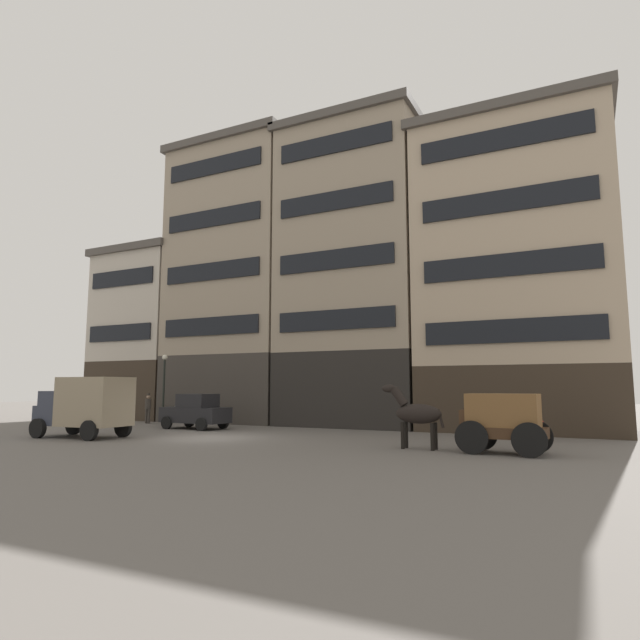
{
  "coord_description": "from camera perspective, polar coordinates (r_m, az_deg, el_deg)",
  "views": [
    {
      "loc": [
        14.89,
        -18.91,
        2.22
      ],
      "look_at": [
        4.41,
        1.95,
        5.13
      ],
      "focal_mm": 29.96,
      "sensor_mm": 36.0,
      "label": 1
    }
  ],
  "objects": [
    {
      "name": "ground_plane",
      "position": [
        24.17,
        -11.76,
        -12.24
      ],
      "size": [
        120.0,
        120.0,
        0.0
      ],
      "primitive_type": "plane",
      "color": "#605B56"
    },
    {
      "name": "building_far_left",
      "position": [
        40.33,
        -17.71,
        -1.37
      ],
      "size": [
        7.1,
        6.01,
        11.94
      ],
      "color": "#33281E",
      "rests_on": "ground_plane"
    },
    {
      "name": "building_center_left",
      "position": [
        35.92,
        -8.76,
        4.18
      ],
      "size": [
        8.85,
        6.01,
        18.31
      ],
      "color": "#38332D",
      "rests_on": "ground_plane"
    },
    {
      "name": "building_center_right",
      "position": [
        31.84,
        3.71,
        5.24
      ],
      "size": [
        8.65,
        6.01,
        17.95
      ],
      "color": "black",
      "rests_on": "ground_plane"
    },
    {
      "name": "building_far_right",
      "position": [
        29.42,
        20.12,
        4.92
      ],
      "size": [
        10.02,
        6.01,
        16.18
      ],
      "color": "#33281E",
      "rests_on": "ground_plane"
    },
    {
      "name": "cargo_wagon",
      "position": [
        19.14,
        18.83,
        -9.95
      ],
      "size": [
        2.98,
        1.66,
        1.98
      ],
      "color": "#3D2819",
      "rests_on": "ground_plane"
    },
    {
      "name": "draft_horse",
      "position": [
        19.77,
        10.2,
        -9.76
      ],
      "size": [
        2.35,
        0.7,
        2.3
      ],
      "color": "black",
      "rests_on": "ground_plane"
    },
    {
      "name": "delivery_truck_near",
      "position": [
        25.87,
        -23.82,
        -8.28
      ],
      "size": [
        4.43,
        2.32,
        2.62
      ],
      "color": "#333847",
      "rests_on": "ground_plane"
    },
    {
      "name": "sedan_dark",
      "position": [
        29.33,
        -13.13,
        -9.49
      ],
      "size": [
        3.77,
        2.01,
        1.83
      ],
      "color": "black",
      "rests_on": "ground_plane"
    },
    {
      "name": "pedestrian_officer",
      "position": [
        34.44,
        -17.9,
        -8.83
      ],
      "size": [
        0.36,
        0.36,
        1.79
      ],
      "color": "#38332D",
      "rests_on": "ground_plane"
    },
    {
      "name": "streetlamp_curbside",
      "position": [
        33.35,
        -16.32,
        -6.05
      ],
      "size": [
        0.32,
        0.32,
        4.12
      ],
      "color": "black",
      "rests_on": "ground_plane"
    },
    {
      "name": "fire_hydrant_curbside",
      "position": [
        24.36,
        22.6,
        -10.8
      ],
      "size": [
        0.24,
        0.24,
        0.83
      ],
      "color": "maroon",
      "rests_on": "ground_plane"
    }
  ]
}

